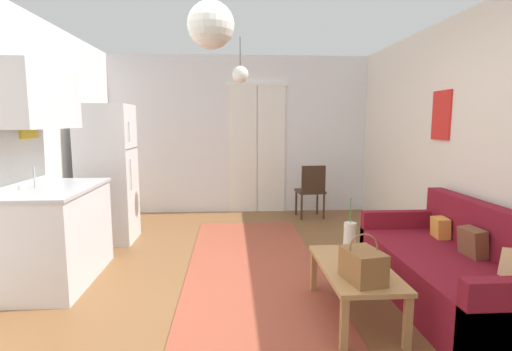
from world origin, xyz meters
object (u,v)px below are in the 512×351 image
couch (457,273)px  coffee_table (354,272)px  pendant_lamp_far (240,74)px  accent_chair (311,189)px  handbag (363,265)px  pendant_lamp_near (211,25)px  bamboo_vase (350,237)px  refrigerator (108,174)px

couch → coffee_table: couch is taller
coffee_table → pendant_lamp_far: pendant_lamp_far is taller
coffee_table → accent_chair: size_ratio=1.22×
coffee_table → handbag: bearing=-97.4°
handbag → pendant_lamp_near: 1.89m
pendant_lamp_near → pendant_lamp_far: (0.25, 2.74, 0.03)m
pendant_lamp_near → couch: bearing=15.1°
couch → pendant_lamp_near: pendant_lamp_near is taller
handbag → accent_chair: (0.35, 3.47, -0.05)m
bamboo_vase → refrigerator: refrigerator is taller
handbag → refrigerator: bearing=135.3°
coffee_table → pendant_lamp_far: 3.06m
coffee_table → refrigerator: bearing=139.4°
coffee_table → bamboo_vase: bamboo_vase is taller
coffee_table → bamboo_vase: bearing=80.2°
bamboo_vase → coffee_table: bearing=-99.8°
refrigerator → coffee_table: bearing=-40.6°
bamboo_vase → pendant_lamp_near: pendant_lamp_near is taller
pendant_lamp_near → pendant_lamp_far: same height
couch → coffee_table: 0.95m
coffee_table → bamboo_vase: (0.06, 0.33, 0.18)m
bamboo_vase → accent_chair: 2.86m
accent_chair → coffee_table: bearing=79.6°
couch → coffee_table: (-0.93, -0.15, 0.09)m
coffee_table → refrigerator: (-2.52, 2.16, 0.51)m
couch → accent_chair: 3.10m
coffee_table → handbag: 0.34m
handbag → refrigerator: size_ratio=0.20×
refrigerator → pendant_lamp_far: size_ratio=3.01×
refrigerator → accent_chair: bearing=19.9°
refrigerator → accent_chair: refrigerator is taller
couch → bamboo_vase: bamboo_vase is taller
accent_chair → pendant_lamp_near: (-1.38, -3.57, 1.63)m
pendant_lamp_far → coffee_table: bearing=-70.6°
refrigerator → pendant_lamp_far: 2.12m
accent_chair → pendant_lamp_near: bearing=63.9°
refrigerator → pendant_lamp_near: bearing=-60.4°
couch → pendant_lamp_far: 3.38m
handbag → pendant_lamp_far: pendant_lamp_far is taller
handbag → pendant_lamp_near: size_ratio=0.56×
coffee_table → pendant_lamp_near: size_ratio=1.63×
handbag → pendant_lamp_far: 3.19m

